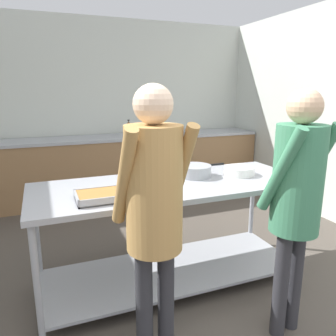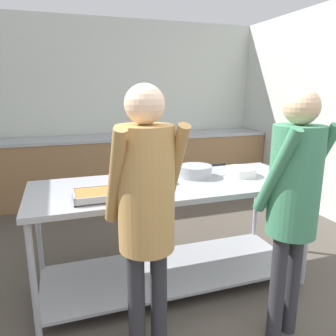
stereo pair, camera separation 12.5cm
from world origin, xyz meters
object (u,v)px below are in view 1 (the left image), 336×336
object	(u,v)px
guest_serving_right	(297,189)
water_bottle	(129,129)
plate_stack	(239,171)
sauce_pan	(195,170)
serving_tray_roast	(104,196)
serving_tray_vegetables	(146,178)
guest_serving_left	(154,200)

from	to	relation	value
guest_serving_right	water_bottle	distance (m)	3.24
guest_serving_right	water_bottle	world-z (taller)	guest_serving_right
plate_stack	guest_serving_right	size ratio (longest dim) A/B	0.17
sauce_pan	water_bottle	xyz separation A→B (m)	(0.03, 2.31, 0.10)
serving_tray_roast	serving_tray_vegetables	xyz separation A→B (m)	(0.40, 0.32, 0.00)
water_bottle	guest_serving_right	bearing A→B (deg)	-86.02
serving_tray_vegetables	plate_stack	bearing A→B (deg)	-6.91
guest_serving_left	sauce_pan	bearing A→B (deg)	52.12
serving_tray_vegetables	sauce_pan	bearing A→B (deg)	-0.72
serving_tray_roast	sauce_pan	distance (m)	0.90
plate_stack	guest_serving_left	bearing A→B (deg)	-144.17
plate_stack	guest_serving_right	distance (m)	0.84
sauce_pan	plate_stack	bearing A→B (deg)	-13.75
water_bottle	serving_tray_roast	bearing A→B (deg)	-108.28
guest_serving_right	water_bottle	bearing A→B (deg)	93.98
plate_stack	guest_serving_left	xyz separation A→B (m)	(-1.04, -0.75, 0.11)
sauce_pan	guest_serving_right	distance (m)	0.96
serving_tray_vegetables	guest_serving_left	size ratio (longest dim) A/B	0.23
plate_stack	sauce_pan	bearing A→B (deg)	166.25
serving_tray_vegetables	sauce_pan	xyz separation A→B (m)	(0.44, -0.01, 0.03)
serving_tray_vegetables	sauce_pan	distance (m)	0.44
serving_tray_vegetables	guest_serving_left	world-z (taller)	guest_serving_left
plate_stack	water_bottle	size ratio (longest dim) A/B	1.13
sauce_pan	plate_stack	xyz separation A→B (m)	(0.38, -0.09, -0.02)
guest_serving_left	plate_stack	bearing A→B (deg)	35.83
water_bottle	sauce_pan	bearing A→B (deg)	-90.71
guest_serving_right	water_bottle	xyz separation A→B (m)	(-0.22, 3.23, 0.02)
water_bottle	guest_serving_left	bearing A→B (deg)	-102.25
serving_tray_vegetables	guest_serving_right	distance (m)	1.16
serving_tray_roast	plate_stack	size ratio (longest dim) A/B	1.34
sauce_pan	guest_serving_left	size ratio (longest dim) A/B	0.26
sauce_pan	guest_serving_right	world-z (taller)	guest_serving_right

